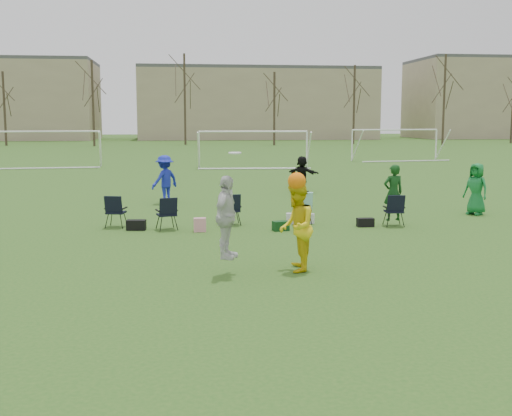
{
  "coord_description": "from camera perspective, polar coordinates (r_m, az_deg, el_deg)",
  "views": [
    {
      "loc": [
        -1.13,
        -11.08,
        3.22
      ],
      "look_at": [
        0.61,
        3.01,
        1.25
      ],
      "focal_mm": 45.0,
      "sensor_mm": 36.0,
      "label": 1
    }
  ],
  "objects": [
    {
      "name": "building_row",
      "position": [
        107.41,
        -2.89,
        9.36
      ],
      "size": [
        126.0,
        16.0,
        13.0
      ],
      "color": "tan",
      "rests_on": "ground"
    },
    {
      "name": "goal_left",
      "position": [
        45.97,
        -18.27,
        5.88
      ],
      "size": [
        7.39,
        0.76,
        2.46
      ],
      "rotation": [
        0.0,
        0.0,
        0.09
      ],
      "color": "white",
      "rests_on": "ground"
    },
    {
      "name": "sideline_setup",
      "position": [
        19.41,
        1.44,
        -0.02
      ],
      "size": [
        9.06,
        1.79,
        1.87
      ],
      "color": "#103D14",
      "rests_on": "ground"
    },
    {
      "name": "fielder_green_far",
      "position": [
        23.0,
        18.97,
        1.62
      ],
      "size": [
        0.94,
        1.02,
        1.76
      ],
      "primitive_type": "imported",
      "rotation": [
        0.0,
        0.0,
        -0.99
      ],
      "color": "#136D2E",
      "rests_on": "ground"
    },
    {
      "name": "fielder_black",
      "position": [
        28.56,
        4.12,
        3.03
      ],
      "size": [
        1.44,
        1.34,
        1.61
      ],
      "primitive_type": "imported",
      "rotation": [
        0.0,
        0.0,
        2.42
      ],
      "color": "black",
      "rests_on": "ground"
    },
    {
      "name": "fielder_blue",
      "position": [
        24.86,
        -8.11,
        2.53
      ],
      "size": [
        1.35,
        1.32,
        1.86
      ],
      "primitive_type": "imported",
      "rotation": [
        0.0,
        0.0,
        3.88
      ],
      "color": "#1723B1",
      "rests_on": "ground"
    },
    {
      "name": "goal_right",
      "position": [
        52.0,
        12.26,
        6.29
      ],
      "size": [
        7.35,
        1.14,
        2.46
      ],
      "rotation": [
        0.0,
        0.0,
        0.14
      ],
      "color": "white",
      "rests_on": "ground"
    },
    {
      "name": "center_contest",
      "position": [
        13.44,
        1.42,
        -1.29
      ],
      "size": [
        2.34,
        1.26,
        2.56
      ],
      "color": "silver",
      "rests_on": "ground"
    },
    {
      "name": "goal_mid",
      "position": [
        43.41,
        -0.26,
        6.18
      ],
      "size": [
        7.4,
        0.63,
        2.46
      ],
      "rotation": [
        0.0,
        0.0,
        -0.07
      ],
      "color": "white",
      "rests_on": "ground"
    },
    {
      "name": "ground",
      "position": [
        11.6,
        -1.2,
        -8.23
      ],
      "size": [
        260.0,
        260.0,
        0.0
      ],
      "primitive_type": "plane",
      "color": "#28541A",
      "rests_on": "ground"
    },
    {
      "name": "tree_line",
      "position": [
        80.96,
        -6.16,
        9.17
      ],
      "size": [
        110.28,
        3.28,
        11.4
      ],
      "color": "#382B21",
      "rests_on": "ground"
    }
  ]
}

